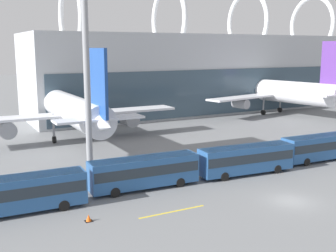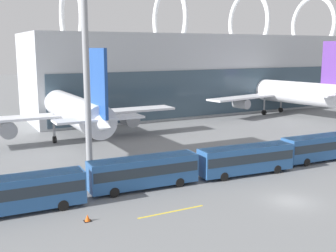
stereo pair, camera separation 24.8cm
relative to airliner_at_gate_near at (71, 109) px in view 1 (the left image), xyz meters
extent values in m
plane|color=slate|center=(11.09, -36.61, -5.05)|extent=(440.00, 440.00, 0.00)
cube|color=#B2B7BC|center=(60.99, 19.38, 3.65)|extent=(128.42, 20.87, 17.42)
cube|color=#384C5B|center=(60.99, 8.85, 0.24)|extent=(125.85, 0.20, 9.58)
torus|color=white|center=(6.00, 19.38, 15.61)|extent=(1.10, 15.54, 15.54)
torus|color=white|center=(28.00, 19.38, 15.61)|extent=(1.10, 15.54, 15.54)
torus|color=white|center=(49.99, 19.38, 15.61)|extent=(1.10, 15.54, 15.54)
torus|color=white|center=(71.99, 19.38, 15.61)|extent=(1.10, 15.54, 15.54)
cylinder|color=silver|center=(0.00, 1.34, 0.03)|extent=(4.58, 31.62, 4.47)
sphere|color=silver|center=(0.06, 17.14, 0.03)|extent=(4.38, 4.38, 4.38)
cone|color=silver|center=(-0.05, -14.46, 0.03)|extent=(4.27, 6.95, 4.24)
cube|color=silver|center=(0.00, -0.58, -0.75)|extent=(34.60, 4.21, 0.35)
cylinder|color=gray|center=(-9.69, -0.55, -2.25)|extent=(2.51, 3.35, 2.50)
cylinder|color=gray|center=(9.68, -0.62, -2.25)|extent=(2.51, 3.35, 2.50)
cube|color=#1E4799|center=(-0.05, -13.69, 5.08)|extent=(0.42, 6.13, 8.75)
cube|color=silver|center=(-0.05, -13.69, 0.48)|extent=(11.62, 3.24, 0.28)
cylinder|color=gray|center=(0.04, 11.94, -2.46)|extent=(0.36, 0.36, 4.09)
cylinder|color=black|center=(0.04, 11.94, -4.50)|extent=(0.45, 1.10, 1.10)
cylinder|color=gray|center=(-2.91, -0.57, -2.46)|extent=(0.36, 0.36, 4.09)
cylinder|color=black|center=(-2.91, -0.57, -4.50)|extent=(0.45, 1.10, 1.10)
cylinder|color=gray|center=(2.90, -0.60, -2.46)|extent=(0.36, 0.36, 4.09)
cylinder|color=black|center=(2.90, -0.60, -4.50)|extent=(0.45, 1.10, 1.10)
cylinder|color=white|center=(46.87, 8.48, 0.15)|extent=(11.63, 36.27, 4.67)
sphere|color=white|center=(43.35, 26.16, 0.15)|extent=(4.58, 4.58, 4.58)
cube|color=white|center=(47.30, 6.33, -0.67)|extent=(38.03, 11.19, 0.35)
cylinder|color=gray|center=(36.87, 4.25, -1.92)|extent=(2.64, 3.78, 2.01)
cylinder|color=gray|center=(57.74, 8.41, -1.92)|extent=(2.64, 3.78, 2.01)
cube|color=white|center=(50.23, -8.33, 0.62)|extent=(12.53, 5.51, 0.28)
cylinder|color=gray|center=(44.51, 20.34, -2.41)|extent=(0.36, 0.36, 4.19)
cylinder|color=black|center=(44.51, 20.34, -4.50)|extent=(0.66, 1.17, 1.10)
cylinder|color=gray|center=(44.33, 5.73, -2.41)|extent=(0.36, 0.36, 4.19)
cylinder|color=black|center=(44.33, 5.73, -4.50)|extent=(0.66, 1.17, 1.10)
cylinder|color=gray|center=(50.28, 6.92, -2.41)|extent=(0.36, 0.36, 4.19)
cylinder|color=black|center=(50.28, 6.92, -4.50)|extent=(0.66, 1.17, 1.10)
cube|color=#285693|center=(-12.32, -27.39, -3.19)|extent=(11.72, 2.98, 2.98)
cube|color=#232D38|center=(-12.32, -27.39, -2.89)|extent=(11.49, 3.00, 1.04)
cube|color=silver|center=(-12.32, -27.39, -1.76)|extent=(11.37, 2.89, 0.12)
cylinder|color=black|center=(-8.67, -26.38, -4.55)|extent=(1.01, 0.34, 1.00)
cylinder|color=black|center=(-8.76, -28.69, -4.55)|extent=(1.01, 0.34, 1.00)
cube|color=#285693|center=(0.25, -26.61, -3.19)|extent=(11.74, 3.11, 2.98)
cube|color=#232D38|center=(0.25, -26.61, -2.89)|extent=(11.51, 3.12, 1.04)
cube|color=silver|center=(0.25, -26.61, -1.76)|extent=(11.39, 3.01, 0.12)
cylinder|color=black|center=(3.91, -25.64, -4.55)|extent=(1.01, 0.35, 1.00)
cylinder|color=black|center=(3.79, -27.95, -4.55)|extent=(1.01, 0.35, 1.00)
cylinder|color=black|center=(-3.29, -25.27, -4.55)|extent=(1.01, 0.35, 1.00)
cylinder|color=black|center=(-3.41, -27.58, -4.55)|extent=(1.01, 0.35, 1.00)
cube|color=#285693|center=(12.82, -27.62, -3.19)|extent=(11.79, 3.45, 2.98)
cube|color=#232D38|center=(12.82, -27.62, -2.89)|extent=(11.56, 3.46, 1.04)
cube|color=silver|center=(12.82, -27.62, -1.76)|extent=(11.44, 3.35, 0.12)
cylinder|color=black|center=(16.51, -26.76, -4.55)|extent=(1.02, 0.38, 1.00)
cylinder|color=black|center=(16.32, -29.06, -4.55)|extent=(1.02, 0.38, 1.00)
cylinder|color=black|center=(9.32, -26.17, -4.55)|extent=(1.02, 0.38, 1.00)
cylinder|color=black|center=(9.14, -28.48, -4.55)|extent=(1.02, 0.38, 1.00)
cube|color=#285693|center=(25.39, -27.41, -3.19)|extent=(11.73, 3.05, 2.98)
cube|color=#232D38|center=(25.39, -27.41, -2.89)|extent=(11.50, 3.07, 1.04)
cube|color=silver|center=(25.39, -27.41, -1.76)|extent=(11.38, 2.96, 0.12)
cylinder|color=black|center=(29.05, -26.42, -4.55)|extent=(1.01, 0.35, 1.00)
cylinder|color=black|center=(21.85, -26.09, -4.55)|extent=(1.01, 0.35, 1.00)
cylinder|color=black|center=(21.74, -28.40, -4.55)|extent=(1.01, 0.35, 1.00)
cylinder|color=gray|center=(-3.17, -19.06, 7.24)|extent=(0.73, 0.73, 24.58)
cube|color=yellow|center=(-0.26, -33.55, -5.05)|extent=(6.61, 0.32, 0.01)
cube|color=black|center=(-7.54, -32.01, -5.04)|extent=(0.64, 0.64, 0.02)
cone|color=#EA5914|center=(-7.54, -32.01, -4.74)|extent=(0.47, 0.47, 0.58)
camera|label=1|loc=(-17.61, -64.85, 9.44)|focal=45.00mm
camera|label=2|loc=(-17.39, -64.96, 9.44)|focal=45.00mm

